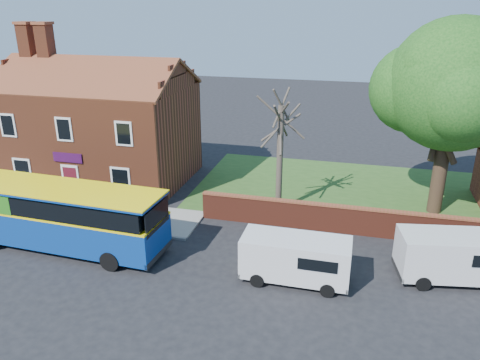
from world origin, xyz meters
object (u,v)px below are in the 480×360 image
(bus, at_px, (55,213))
(van_far, at_px, (458,255))
(van_near, at_px, (296,258))
(large_tree, at_px, (454,89))

(bus, bearing_deg, van_far, 7.75)
(van_near, distance_m, van_far, 7.25)
(van_near, bearing_deg, van_far, 14.99)
(van_far, xyz_separation_m, large_tree, (0.14, 7.83, 6.13))
(van_near, xyz_separation_m, large_tree, (7.14, 9.68, 6.20))
(bus, relative_size, van_near, 2.28)
(van_near, height_order, van_far, van_far)
(van_far, distance_m, large_tree, 9.94)
(van_near, distance_m, large_tree, 13.54)
(bus, distance_m, van_far, 19.40)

